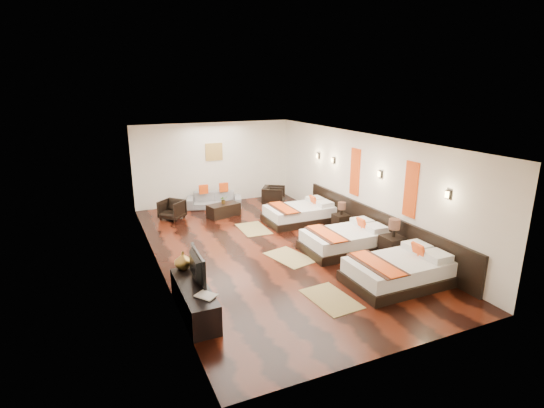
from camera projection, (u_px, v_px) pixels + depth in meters
name	position (u px, v px, depth m)	size (l,w,h in m)	color
floor	(269.00, 248.00, 10.60)	(5.50, 9.50, 0.01)	black
ceiling	(269.00, 138.00, 9.82)	(5.50, 9.50, 0.01)	white
back_wall	(214.00, 163.00, 14.38)	(5.50, 0.01, 2.80)	silver
left_wall	(155.00, 208.00, 9.13)	(0.01, 9.50, 2.80)	silver
right_wall	(361.00, 185.00, 11.29)	(0.01, 9.50, 2.80)	silver
headboard_panel	(376.00, 227.00, 10.83)	(0.08, 6.60, 0.90)	black
bed_near	(399.00, 271.00, 8.65)	(2.14, 1.35, 0.82)	black
bed_mid	(345.00, 240.00, 10.39)	(2.07, 1.30, 0.79)	black
bed_far	(300.00, 214.00, 12.55)	(2.04, 1.28, 0.78)	black
nightstand_a	(393.00, 245.00, 9.89)	(0.50, 0.50, 0.99)	black
nightstand_b	(341.00, 220.00, 11.86)	(0.42, 0.42, 0.82)	black
jute_mat_near	(331.00, 299.00, 8.07)	(0.75, 1.20, 0.01)	#98834D
jute_mat_mid	(290.00, 257.00, 10.02)	(0.75, 1.20, 0.01)	#98834D
jute_mat_far	(253.00, 229.00, 12.00)	(0.75, 1.20, 0.01)	#98834D
tv_console	(194.00, 300.00, 7.49)	(0.50, 1.80, 0.55)	black
tv	(193.00, 267.00, 7.53)	(0.99, 0.13, 0.57)	black
book	(201.00, 299.00, 6.94)	(0.26, 0.35, 0.03)	black
figurine	(183.00, 260.00, 8.08)	(0.34, 0.34, 0.35)	brown
sofa	(214.00, 200.00, 14.04)	(1.80, 0.70, 0.53)	gray
armchair_left	(172.00, 210.00, 12.82)	(0.65, 0.67, 0.61)	black
armchair_right	(274.00, 196.00, 14.28)	(0.71, 0.73, 0.67)	black
coffee_table	(224.00, 210.00, 13.13)	(1.00, 0.50, 0.40)	black
table_plant	(224.00, 200.00, 13.10)	(0.22, 0.19, 0.25)	#306020
orange_panel_a	(411.00, 190.00, 9.53)	(0.04, 0.40, 1.30)	#D86014
orange_panel_b	(355.00, 172.00, 11.46)	(0.04, 0.40, 1.30)	#D86014
sconce_near	(448.00, 195.00, 8.51)	(0.07, 0.12, 0.18)	black
sconce_mid	(380.00, 174.00, 10.44)	(0.07, 0.12, 0.18)	black
sconce_far	(333.00, 160.00, 12.37)	(0.07, 0.12, 0.18)	black
sconce_lounge	(318.00, 156.00, 13.16)	(0.07, 0.12, 0.18)	black
gold_artwork	(214.00, 152.00, 14.25)	(0.60, 0.04, 0.60)	#AD873F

